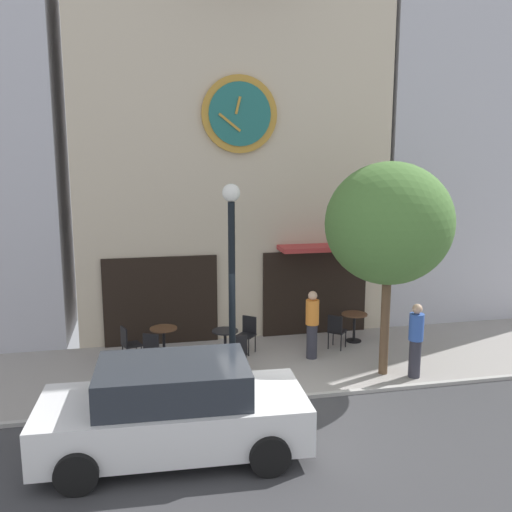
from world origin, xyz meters
The scene contains 16 objects.
ground_plane centered at (0.00, -1.31, -0.02)m, with size 29.39×10.77×0.13m.
clock_building centered at (-0.21, 5.45, 6.30)m, with size 8.34×4.16×12.19m.
neighbor_building_right centered at (7.19, 6.42, 7.84)m, with size 6.21×4.72×15.68m.
street_lamp centered at (-0.99, 0.73, 2.18)m, with size 0.36×0.36×4.30m.
street_tree centered at (2.48, 0.91, 3.39)m, with size 2.79×2.51×4.73m.
cafe_table_rightmost centered at (-2.29, 2.98, 0.51)m, with size 0.66×0.66×0.74m.
cafe_table_leftmost centered at (-0.88, 2.40, 0.51)m, with size 0.62×0.62×0.77m.
cafe_table_center_right centered at (2.68, 3.10, 0.52)m, with size 0.68×0.68×0.76m.
cafe_chair_under_awning centered at (-0.23, 2.92, 0.53)m, with size 0.56×0.56×0.90m.
cafe_chair_mid_row centered at (2.00, 2.64, 0.53)m, with size 0.56×0.56×0.90m.
cafe_chair_by_entrance centered at (-0.72, 1.63, 0.53)m, with size 0.47×0.47×0.90m.
cafe_chair_left_end centered at (-2.57, 2.17, 0.53)m, with size 0.54×0.54×0.90m.
cafe_chair_near_lamp centered at (-3.13, 2.73, 0.53)m, with size 0.51×0.51×0.90m.
pedestrian_blue centered at (3.07, 0.57, 0.86)m, with size 0.37×0.37×1.67m.
pedestrian_orange centered at (1.20, 2.17, 0.86)m, with size 0.35×0.35×1.67m.
parked_car_white centered at (-2.34, -1.51, 0.76)m, with size 4.37×2.17×1.55m.
Camera 1 is at (-2.79, -9.94, 4.80)m, focal length 38.47 mm.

